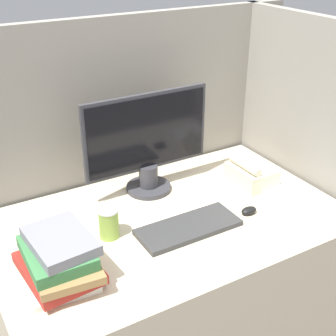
{
  "coord_description": "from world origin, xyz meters",
  "views": [
    {
      "loc": [
        -0.76,
        -0.89,
        1.75
      ],
      "look_at": [
        0.02,
        0.45,
        0.95
      ],
      "focal_mm": 50.0,
      "sensor_mm": 36.0,
      "label": 1
    }
  ],
  "objects_px": {
    "keyboard": "(188,227)",
    "desk_telephone": "(251,174)",
    "mouse": "(249,211)",
    "book_stack": "(60,259)",
    "coffee_cup": "(109,223)",
    "monitor": "(147,145)"
  },
  "relations": [
    {
      "from": "monitor",
      "to": "mouse",
      "type": "relative_size",
      "value": 8.17
    },
    {
      "from": "keyboard",
      "to": "book_stack",
      "type": "bearing_deg",
      "value": -177.44
    },
    {
      "from": "keyboard",
      "to": "book_stack",
      "type": "distance_m",
      "value": 0.5
    },
    {
      "from": "keyboard",
      "to": "book_stack",
      "type": "height_order",
      "value": "book_stack"
    },
    {
      "from": "mouse",
      "to": "keyboard",
      "type": "bearing_deg",
      "value": 174.29
    },
    {
      "from": "monitor",
      "to": "keyboard",
      "type": "distance_m",
      "value": 0.39
    },
    {
      "from": "monitor",
      "to": "book_stack",
      "type": "distance_m",
      "value": 0.63
    },
    {
      "from": "keyboard",
      "to": "desk_telephone",
      "type": "xyz_separation_m",
      "value": [
        0.42,
        0.16,
        0.04
      ]
    },
    {
      "from": "monitor",
      "to": "book_stack",
      "type": "relative_size",
      "value": 1.75
    },
    {
      "from": "book_stack",
      "to": "desk_telephone",
      "type": "distance_m",
      "value": 0.93
    },
    {
      "from": "mouse",
      "to": "book_stack",
      "type": "xyz_separation_m",
      "value": [
        -0.75,
        0.0,
        0.06
      ]
    },
    {
      "from": "keyboard",
      "to": "mouse",
      "type": "height_order",
      "value": "mouse"
    },
    {
      "from": "monitor",
      "to": "coffee_cup",
      "type": "distance_m",
      "value": 0.39
    },
    {
      "from": "book_stack",
      "to": "coffee_cup",
      "type": "bearing_deg",
      "value": 30.22
    },
    {
      "from": "keyboard",
      "to": "desk_telephone",
      "type": "bearing_deg",
      "value": 20.95
    },
    {
      "from": "monitor",
      "to": "coffee_cup",
      "type": "bearing_deg",
      "value": -140.61
    },
    {
      "from": "mouse",
      "to": "desk_telephone",
      "type": "distance_m",
      "value": 0.25
    },
    {
      "from": "monitor",
      "to": "coffee_cup",
      "type": "relative_size",
      "value": 4.71
    },
    {
      "from": "mouse",
      "to": "book_stack",
      "type": "relative_size",
      "value": 0.21
    },
    {
      "from": "mouse",
      "to": "coffee_cup",
      "type": "relative_size",
      "value": 0.58
    },
    {
      "from": "coffee_cup",
      "to": "desk_telephone",
      "type": "distance_m",
      "value": 0.69
    },
    {
      "from": "keyboard",
      "to": "mouse",
      "type": "relative_size",
      "value": 5.78
    }
  ]
}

